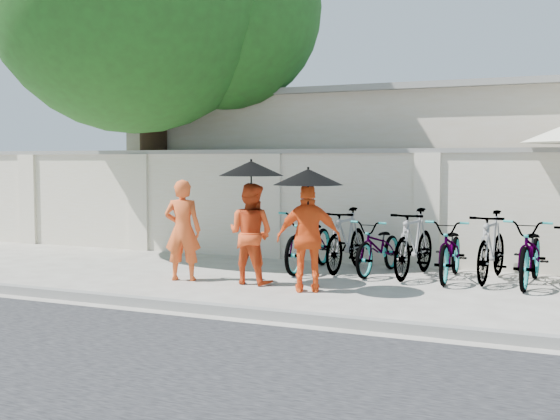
% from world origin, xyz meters
% --- Properties ---
extents(ground, '(80.00, 80.00, 0.00)m').
position_xyz_m(ground, '(0.00, 0.00, 0.00)').
color(ground, '#B5B1A6').
extents(kerb, '(40.00, 0.16, 0.12)m').
position_xyz_m(kerb, '(0.00, -1.70, 0.06)').
color(kerb, gray).
rests_on(kerb, ground).
extents(compound_wall, '(20.00, 0.30, 2.00)m').
position_xyz_m(compound_wall, '(1.00, 3.20, 1.00)').
color(compound_wall, silver).
rests_on(compound_wall, ground).
extents(building_behind, '(14.00, 6.00, 3.20)m').
position_xyz_m(building_behind, '(2.00, 7.00, 1.60)').
color(building_behind, tan).
rests_on(building_behind, ground).
extents(shade_tree, '(6.70, 6.20, 8.20)m').
position_xyz_m(shade_tree, '(-3.66, 2.97, 5.10)').
color(shade_tree, '#362314').
rests_on(shade_tree, ground).
extents(monk_left, '(0.66, 0.53, 1.57)m').
position_xyz_m(monk_left, '(-1.20, 0.22, 0.79)').
color(monk_left, '#EE5A24').
rests_on(monk_left, ground).
extents(monk_center, '(0.80, 0.65, 1.53)m').
position_xyz_m(monk_center, '(-0.10, 0.38, 0.76)').
color(monk_center, '#DA4619').
rests_on(monk_center, ground).
extents(parasol_center, '(0.98, 0.98, 1.00)m').
position_xyz_m(parasol_center, '(-0.05, 0.30, 1.75)').
color(parasol_center, black).
rests_on(parasol_center, ground).
extents(monk_right, '(0.98, 0.70, 1.54)m').
position_xyz_m(monk_right, '(0.95, 0.10, 0.77)').
color(monk_right, '#F85519').
rests_on(monk_right, ground).
extents(parasol_right, '(0.99, 0.99, 0.88)m').
position_xyz_m(parasol_right, '(0.97, 0.02, 1.64)').
color(parasol_right, black).
rests_on(parasol_right, ground).
extents(bike_0, '(0.70, 1.96, 1.03)m').
position_xyz_m(bike_0, '(0.25, 1.93, 0.51)').
color(bike_0, '#989898').
rests_on(bike_0, ground).
extents(bike_1, '(0.58, 1.80, 1.07)m').
position_xyz_m(bike_1, '(0.84, 2.12, 0.53)').
color(bike_1, '#989898').
rests_on(bike_1, ground).
extents(bike_2, '(0.80, 1.79, 0.91)m').
position_xyz_m(bike_2, '(1.43, 2.04, 0.46)').
color(bike_2, '#989898').
rests_on(bike_2, ground).
extents(bike_3, '(0.69, 1.87, 1.10)m').
position_xyz_m(bike_3, '(2.03, 1.97, 0.55)').
color(bike_3, '#989898').
rests_on(bike_3, ground).
extents(bike_4, '(0.71, 1.86, 0.97)m').
position_xyz_m(bike_4, '(2.62, 1.94, 0.48)').
color(bike_4, '#989898').
rests_on(bike_4, ground).
extents(bike_5, '(0.67, 1.85, 1.09)m').
position_xyz_m(bike_5, '(3.21, 2.06, 0.54)').
color(bike_5, '#989898').
rests_on(bike_5, ground).
extents(bike_6, '(0.76, 1.96, 1.01)m').
position_xyz_m(bike_6, '(3.80, 1.93, 0.51)').
color(bike_6, '#989898').
rests_on(bike_6, ground).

